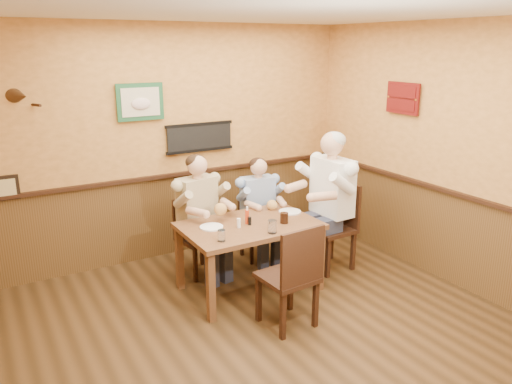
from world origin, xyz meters
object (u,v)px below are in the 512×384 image
chair_right_end (331,227)px  water_glass_left (221,236)px  diner_blue_polo (258,214)px  cola_tumbler (284,218)px  chair_near_side (287,274)px  diner_tan_shirt (198,222)px  chair_back_left (198,237)px  chair_back_right (258,227)px  salt_shaker (239,223)px  hot_sauce_bottle (247,216)px  water_glass_mid (272,227)px  diner_white_elder (331,209)px  pepper_shaker (250,221)px  dining_table (249,232)px

chair_right_end → water_glass_left: bearing=-82.2°
diner_blue_polo → cola_tumbler: bearing=-95.9°
chair_near_side → diner_tan_shirt: bearing=-83.4°
chair_back_left → chair_right_end: size_ratio=0.86×
chair_back_right → salt_shaker: bearing=-126.4°
diner_blue_polo → hot_sauce_bottle: bearing=-122.4°
diner_tan_shirt → hot_sauce_bottle: bearing=-77.0°
water_glass_mid → hot_sauce_bottle: bearing=103.1°
diner_tan_shirt → diner_blue_polo: 0.81m
chair_back_right → salt_shaker: salt_shaker is taller
chair_near_side → diner_white_elder: 1.39m
diner_blue_polo → diner_white_elder: size_ratio=0.78×
water_glass_mid → salt_shaker: water_glass_mid is taller
hot_sauce_bottle → pepper_shaker: (0.00, -0.04, -0.04)m
dining_table → chair_near_side: 0.80m
chair_back_left → hot_sauce_bottle: (0.29, -0.63, 0.39)m
dining_table → hot_sauce_bottle: (-0.02, 0.01, 0.18)m
chair_back_left → water_glass_left: 1.01m
chair_right_end → water_glass_mid: chair_right_end is taller
chair_back_right → diner_tan_shirt: 0.84m
chair_back_right → cola_tumbler: 0.94m
water_glass_left → water_glass_mid: 0.53m
dining_table → chair_right_end: 1.09m
chair_near_side → diner_blue_polo: 1.55m
dining_table → salt_shaker: size_ratio=14.26×
diner_tan_shirt → dining_table: bearing=-75.8°
chair_back_left → salt_shaker: size_ratio=8.96×
hot_sauce_bottle → diner_white_elder: bearing=-0.9°
chair_near_side → diner_white_elder: diner_white_elder is taller
water_glass_left → hot_sauce_bottle: hot_sauce_bottle is taller
hot_sauce_bottle → salt_shaker: bearing=-155.7°
chair_back_right → cola_tumbler: cola_tumbler is taller
chair_near_side → hot_sauce_bottle: 0.86m
dining_table → chair_near_side: (-0.05, -0.79, -0.15)m
pepper_shaker → diner_tan_shirt: bearing=113.5°
dining_table → water_glass_left: 0.56m
dining_table → cola_tumbler: cola_tumbler is taller
chair_near_side → diner_blue_polo: bearing=-114.2°
chair_back_right → salt_shaker: size_ratio=8.12×
chair_right_end → chair_near_side: bearing=-57.7°
salt_shaker → chair_right_end: bearing=2.0°
diner_tan_shirt → water_glass_left: diner_tan_shirt is taller
chair_right_end → salt_shaker: 1.27m
dining_table → diner_tan_shirt: size_ratio=1.11×
chair_right_end → pepper_shaker: (-1.10, -0.03, 0.28)m
cola_tumbler → chair_back_left: bearing=128.2°
diner_blue_polo → diner_tan_shirt: bearing=-172.3°
chair_back_left → chair_back_right: size_ratio=1.10×
chair_near_side → water_glass_left: (-0.42, 0.50, 0.30)m
chair_right_end → diner_tan_shirt: (-1.39, 0.65, 0.12)m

